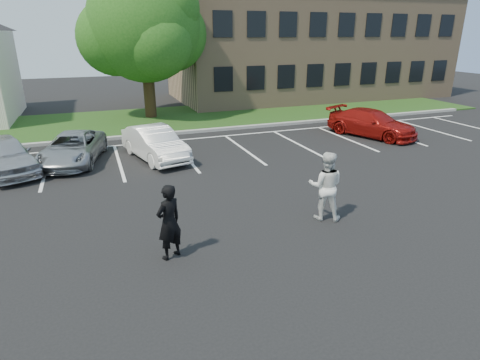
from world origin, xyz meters
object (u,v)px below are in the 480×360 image
(office_building, at_px, (310,45))
(man_white_shirt, at_px, (326,186))
(car_silver_minivan, at_px, (73,148))
(man_black_suit, at_px, (169,222))
(car_silver_west, at_px, (4,155))
(car_white_sedan, at_px, (155,143))
(car_red_compact, at_px, (372,123))
(tree, at_px, (146,28))

(office_building, distance_m, man_white_shirt, 24.82)
(car_silver_minivan, bearing_deg, man_black_suit, -61.45)
(car_silver_west, relative_size, car_silver_minivan, 0.96)
(car_silver_west, distance_m, car_white_sedan, 5.67)
(office_building, height_order, man_black_suit, office_building)
(office_building, height_order, car_silver_west, office_building)
(office_building, bearing_deg, car_red_compact, -106.27)
(car_silver_minivan, xyz_separation_m, car_white_sedan, (3.26, -0.70, 0.08))
(car_silver_west, bearing_deg, office_building, 11.90)
(man_white_shirt, relative_size, car_red_compact, 0.43)
(man_black_suit, relative_size, man_white_shirt, 0.93)
(tree, bearing_deg, man_white_shirt, -81.99)
(car_silver_west, relative_size, car_red_compact, 0.90)
(man_white_shirt, bearing_deg, car_white_sedan, -34.02)
(car_white_sedan, bearing_deg, office_building, 28.10)
(tree, xyz_separation_m, car_silver_west, (-6.94, -8.92, -4.63))
(car_white_sedan, bearing_deg, man_black_suit, -111.36)
(man_white_shirt, height_order, car_white_sedan, man_white_shirt)
(man_white_shirt, distance_m, car_silver_minivan, 10.78)
(office_building, height_order, car_white_sedan, office_building)
(office_building, relative_size, car_silver_minivan, 5.10)
(man_black_suit, xyz_separation_m, car_red_compact, (12.18, 8.33, -0.25))
(man_black_suit, xyz_separation_m, car_white_sedan, (0.97, 8.19, -0.24))
(man_black_suit, bearing_deg, office_building, -154.97)
(car_silver_west, distance_m, car_silver_minivan, 2.47)
(office_building, distance_m, car_white_sedan, 21.07)
(car_silver_minivan, relative_size, car_red_compact, 0.94)
(office_building, bearing_deg, car_white_sedan, -137.33)
(car_silver_west, bearing_deg, car_white_sedan, -23.20)
(tree, relative_size, car_red_compact, 1.87)
(office_building, xyz_separation_m, man_white_shirt, (-11.66, -21.68, -3.15))
(car_silver_minivan, bearing_deg, car_white_sedan, 2.05)
(office_building, height_order, car_silver_minivan, office_building)
(man_white_shirt, relative_size, car_white_sedan, 0.48)
(man_black_suit, relative_size, car_white_sedan, 0.45)
(office_building, bearing_deg, man_white_shirt, -118.28)
(man_black_suit, relative_size, car_silver_west, 0.44)
(man_white_shirt, height_order, car_silver_minivan, man_white_shirt)
(car_silver_west, bearing_deg, man_white_shirt, -61.57)
(office_building, distance_m, car_silver_minivan, 23.14)
(man_black_suit, distance_m, man_white_shirt, 4.63)
(tree, xyz_separation_m, man_black_suit, (-2.24, -17.25, -4.42))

